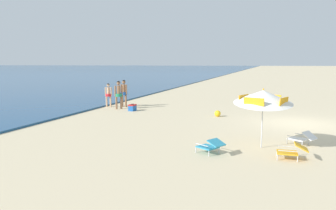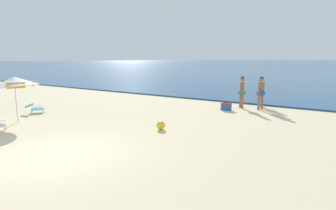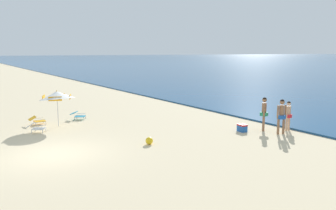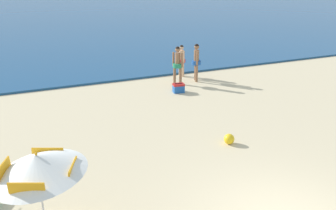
# 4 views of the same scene
# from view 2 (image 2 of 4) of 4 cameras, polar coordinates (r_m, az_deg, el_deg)

# --- Properties ---
(ground_plane) EXTENTS (800.00, 800.00, 0.00)m
(ground_plane) POSITION_cam_2_polar(r_m,az_deg,el_deg) (8.69, -22.78, -9.66)
(ground_plane) COLOR beige
(beach_umbrella_striped_main) EXTENTS (2.27, 2.23, 2.14)m
(beach_umbrella_striped_main) POSITION_cam_2_polar(r_m,az_deg,el_deg) (13.58, -29.63, 4.26)
(beach_umbrella_striped_main) COLOR silver
(beach_umbrella_striped_main) RESTS_ON ground
(lounge_chair_beside_umbrella) EXTENTS (0.90, 1.01, 0.51)m
(lounge_chair_beside_umbrella) POSITION_cam_2_polar(r_m,az_deg,el_deg) (15.61, -26.24, -0.52)
(lounge_chair_beside_umbrella) COLOR teal
(lounge_chair_beside_umbrella) RESTS_ON ground
(person_standing_near_shore) EXTENTS (0.44, 0.44, 1.81)m
(person_standing_near_shore) POSITION_cam_2_polar(r_m,az_deg,el_deg) (15.92, 15.29, 3.11)
(person_standing_near_shore) COLOR #8C6042
(person_standing_near_shore) RESTS_ON ground
(person_standing_beside) EXTENTS (0.44, 0.52, 1.81)m
(person_standing_beside) POSITION_cam_2_polar(r_m,az_deg,el_deg) (15.74, 18.99, 2.87)
(person_standing_beside) COLOR #8C6042
(person_standing_beside) RESTS_ON ground
(person_wading_in) EXTENTS (0.39, 0.47, 1.59)m
(person_wading_in) POSITION_cam_2_polar(r_m,az_deg,el_deg) (16.79, 18.77, 2.83)
(person_wading_in) COLOR #D8A87F
(person_wading_in) RESTS_ON ground
(cooler_box) EXTENTS (0.53, 0.40, 0.43)m
(cooler_box) POSITION_cam_2_polar(r_m,az_deg,el_deg) (15.13, 12.15, -0.32)
(cooler_box) COLOR #1E56A8
(cooler_box) RESTS_ON ground
(beach_ball) EXTENTS (0.34, 0.34, 0.34)m
(beach_ball) POSITION_cam_2_polar(r_m,az_deg,el_deg) (10.75, -1.54, -4.30)
(beach_ball) COLOR yellow
(beach_ball) RESTS_ON ground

